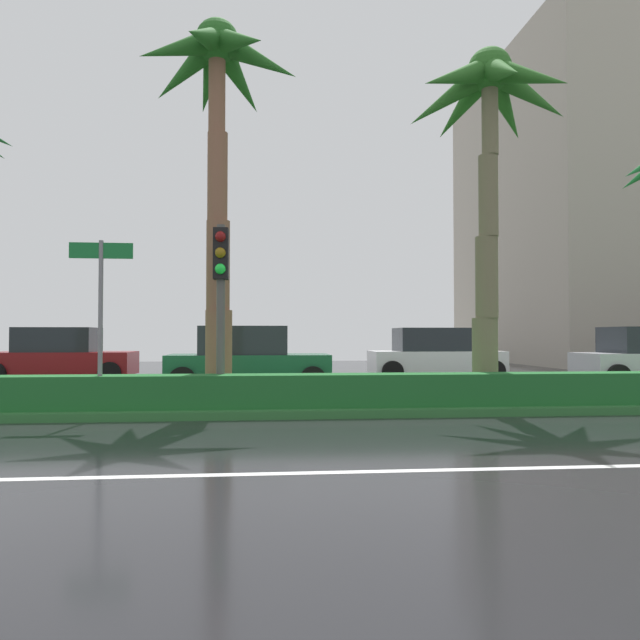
% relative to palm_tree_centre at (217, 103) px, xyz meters
% --- Properties ---
extents(ground_plane, '(90.00, 42.00, 0.10)m').
position_rel_palm_tree_centre_xyz_m(ground_plane, '(-2.86, 1.11, -6.30)').
color(ground_plane, black).
extents(median_strip, '(85.50, 4.00, 0.15)m').
position_rel_palm_tree_centre_xyz_m(median_strip, '(-2.86, 0.11, -6.18)').
color(median_strip, '#2D6B33').
rests_on(median_strip, ground_plane).
extents(median_hedge, '(76.50, 0.70, 0.60)m').
position_rel_palm_tree_centre_xyz_m(median_hedge, '(-2.86, -1.29, -5.80)').
color(median_hedge, '#1E6028').
rests_on(median_hedge, median_strip).
extents(palm_tree_centre, '(3.44, 3.53, 7.87)m').
position_rel_palm_tree_centre_xyz_m(palm_tree_centre, '(0.00, 0.00, 0.00)').
color(palm_tree_centre, brown).
rests_on(palm_tree_centre, median_strip).
extents(palm_tree_centre_right, '(3.65, 3.64, 7.25)m').
position_rel_palm_tree_centre_xyz_m(palm_tree_centre_right, '(5.59, -0.53, -0.43)').
color(palm_tree_centre_right, '#696448').
rests_on(palm_tree_centre_right, median_strip).
extents(traffic_signal_median_right, '(0.28, 0.43, 3.40)m').
position_rel_palm_tree_centre_xyz_m(traffic_signal_median_right, '(0.17, -1.02, -3.76)').
color(traffic_signal_median_right, '#4C4C47').
rests_on(traffic_signal_median_right, median_strip).
extents(street_name_sign, '(1.10, 0.08, 3.00)m').
position_rel_palm_tree_centre_xyz_m(street_name_sign, '(-1.90, -1.45, -4.17)').
color(street_name_sign, slate).
rests_on(street_name_sign, median_strip).
extents(car_in_traffic_second, '(4.30, 2.02, 1.72)m').
position_rel_palm_tree_centre_xyz_m(car_in_traffic_second, '(-5.33, 6.95, -5.43)').
color(car_in_traffic_second, maroon).
rests_on(car_in_traffic_second, ground_plane).
extents(car_in_traffic_third, '(4.30, 2.02, 1.72)m').
position_rel_palm_tree_centre_xyz_m(car_in_traffic_third, '(0.54, 3.85, -5.43)').
color(car_in_traffic_third, '#195133').
rests_on(car_in_traffic_third, ground_plane).
extents(car_in_traffic_fourth, '(4.30, 2.02, 1.72)m').
position_rel_palm_tree_centre_xyz_m(car_in_traffic_fourth, '(6.59, 6.92, -5.43)').
color(car_in_traffic_fourth, white).
rests_on(car_in_traffic_fourth, ground_plane).
extents(building_far_right, '(15.32, 15.43, 17.09)m').
position_rel_palm_tree_centre_xyz_m(building_far_right, '(21.65, 19.66, 2.29)').
color(building_far_right, '#A89E8E').
rests_on(building_far_right, ground_plane).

